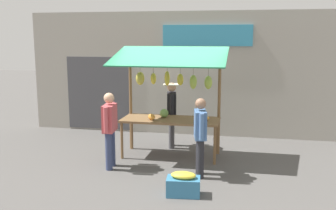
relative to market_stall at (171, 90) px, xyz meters
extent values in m
plane|color=#514F4C|center=(-0.01, 0.04, -1.54)|extent=(40.00, 40.00, 0.00)
cube|color=#9E998E|center=(-0.01, -2.16, 0.16)|extent=(9.00, 0.25, 3.40)
cube|color=teal|center=(-0.60, -2.02, 1.21)|extent=(2.40, 0.06, 0.56)
cube|color=#47474C|center=(2.52, -2.03, -0.44)|extent=(1.90, 0.04, 2.10)
cube|color=brown|center=(-0.01, 0.04, -0.69)|extent=(2.20, 0.90, 0.05)
cylinder|color=brown|center=(1.03, 0.43, -1.13)|extent=(0.06, 0.06, 0.83)
cylinder|color=brown|center=(-1.05, 0.43, -1.13)|extent=(0.06, 0.06, 0.83)
cylinder|color=brown|center=(1.03, -0.35, -1.13)|extent=(0.06, 0.06, 0.83)
cylinder|color=brown|center=(-1.05, -0.35, -1.13)|extent=(0.06, 0.06, 0.83)
cylinder|color=brown|center=(1.05, -0.36, -0.37)|extent=(0.07, 0.07, 2.35)
cylinder|color=brown|center=(-1.07, -0.36, -0.37)|extent=(0.07, 0.07, 2.35)
cylinder|color=brown|center=(-0.01, -0.36, 0.61)|extent=(2.12, 0.06, 0.06)
cube|color=#23724C|center=(-0.01, 0.19, 0.76)|extent=(2.50, 1.46, 0.39)
cylinder|color=brown|center=(-0.82, -0.30, 0.46)|extent=(0.01, 0.01, 0.31)
ellipsoid|color=#B2CC4C|center=(-0.82, -0.30, 0.15)|extent=(0.24, 0.23, 0.31)
cylinder|color=brown|center=(-0.47, -0.33, 0.46)|extent=(0.01, 0.01, 0.30)
ellipsoid|color=#B2CC4C|center=(-0.47, -0.33, 0.15)|extent=(0.18, 0.15, 0.33)
cylinder|color=brown|center=(-0.15, -0.38, 0.47)|extent=(0.01, 0.01, 0.28)
ellipsoid|color=yellow|center=(-0.15, -0.38, 0.19)|extent=(0.21, 0.21, 0.28)
cylinder|color=brown|center=(0.16, -0.38, 0.50)|extent=(0.01, 0.01, 0.22)
ellipsoid|color=yellow|center=(0.16, -0.38, 0.21)|extent=(0.18, 0.19, 0.35)
cylinder|color=brown|center=(0.47, -0.32, 0.48)|extent=(0.01, 0.01, 0.27)
ellipsoid|color=yellow|center=(0.47, -0.32, 0.21)|extent=(0.18, 0.20, 0.27)
cylinder|color=brown|center=(0.80, -0.33, 0.49)|extent=(0.01, 0.01, 0.25)
ellipsoid|color=gold|center=(0.80, -0.33, 0.20)|extent=(0.27, 0.26, 0.31)
sphere|color=#729E4C|center=(0.17, -0.07, -0.56)|extent=(0.20, 0.20, 0.20)
ellipsoid|color=gold|center=(-0.80, 0.04, -0.61)|extent=(0.18, 0.12, 0.10)
ellipsoid|color=orange|center=(0.39, 0.24, -0.59)|extent=(0.24, 0.26, 0.14)
cylinder|color=#4C4C51|center=(0.14, -0.84, -1.14)|extent=(0.14, 0.14, 0.80)
cylinder|color=#4C4C51|center=(0.09, -0.58, -1.14)|extent=(0.14, 0.14, 0.80)
cube|color=black|center=(0.11, -0.71, -0.46)|extent=(0.31, 0.52, 0.57)
cylinder|color=black|center=(0.17, -1.01, -0.44)|extent=(0.09, 0.09, 0.52)
cylinder|color=black|center=(0.05, -0.42, -0.44)|extent=(0.09, 0.09, 0.52)
sphere|color=tan|center=(0.11, -0.71, -0.04)|extent=(0.22, 0.22, 0.22)
cylinder|color=beige|center=(0.11, -0.71, 0.03)|extent=(0.42, 0.42, 0.02)
cylinder|color=#232328|center=(-0.84, 1.32, -1.16)|extent=(0.14, 0.14, 0.77)
cylinder|color=#232328|center=(-0.79, 1.07, -1.16)|extent=(0.14, 0.14, 0.77)
cube|color=#476B9E|center=(-0.82, 1.19, -0.50)|extent=(0.31, 0.50, 0.55)
cylinder|color=#476B9E|center=(-0.87, 1.48, -0.48)|extent=(0.09, 0.09, 0.50)
cylinder|color=#476B9E|center=(-0.76, 0.91, -0.48)|extent=(0.09, 0.09, 0.50)
sphere|color=#8C664C|center=(-0.82, 1.19, -0.09)|extent=(0.21, 0.21, 0.21)
cylinder|color=navy|center=(1.06, 1.20, -1.15)|extent=(0.14, 0.14, 0.79)
cylinder|color=navy|center=(1.09, 0.94, -1.15)|extent=(0.14, 0.14, 0.79)
cube|color=#BF4C51|center=(1.07, 1.07, -0.47)|extent=(0.26, 0.49, 0.56)
cylinder|color=#BF4C51|center=(1.04, 1.37, -0.45)|extent=(0.09, 0.09, 0.51)
cylinder|color=#BF4C51|center=(1.10, 0.77, -0.45)|extent=(0.09, 0.09, 0.51)
sphere|color=tan|center=(1.07, 1.07, -0.06)|extent=(0.22, 0.22, 0.22)
cube|color=teal|center=(-0.65, 2.18, -1.38)|extent=(0.61, 0.41, 0.31)
ellipsoid|color=yellow|center=(-0.65, 2.18, -1.18)|extent=(0.44, 0.27, 0.12)
camera|label=1|loc=(-1.64, 8.46, 1.18)|focal=41.31mm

